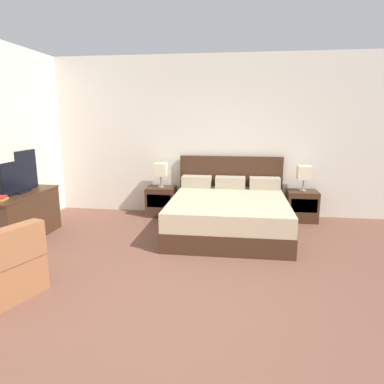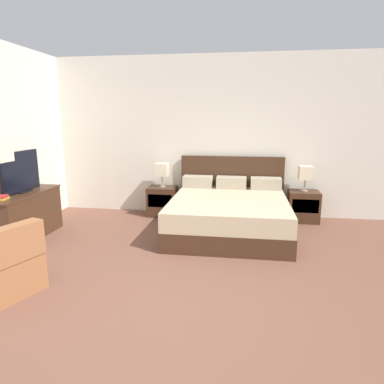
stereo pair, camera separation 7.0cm
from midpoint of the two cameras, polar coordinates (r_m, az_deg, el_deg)
The scene contains 9 objects.
ground_plane at distance 3.33m, azimuth -3.25°, elevation -20.13°, with size 10.63×10.63×0.00m, color brown.
wall_back at distance 6.36m, azimuth 3.20°, elevation 9.20°, with size 6.96×0.06×2.88m, color silver.
bed at distance 5.48m, azimuth 6.56°, elevation -3.46°, with size 1.86×2.07×1.10m.
nightstand_left at distance 6.37m, azimuth -4.62°, elevation -1.52°, with size 0.52×0.42×0.54m.
nightstand_right at distance 6.30m, azimuth 18.35°, elevation -2.26°, with size 0.52×0.42×0.54m.
table_lamp_left at distance 6.25m, azimuth -4.71°, elevation 3.69°, with size 0.23×0.23×0.44m.
table_lamp_right at distance 6.19m, azimuth 18.71°, elevation 3.00°, with size 0.23×0.23×0.44m.
dresser at distance 5.68m, azimuth -26.03°, elevation -3.45°, with size 0.52×1.32×0.71m.
tv at distance 5.59m, azimuth -26.37°, elevation 2.94°, with size 0.18×0.85×0.60m.
Camera 2 is at (0.62, -2.74, 1.78)m, focal length 32.00 mm.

